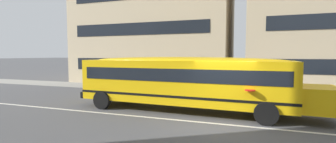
% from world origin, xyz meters
% --- Properties ---
extents(ground_plane, '(400.00, 400.00, 0.00)m').
position_xyz_m(ground_plane, '(0.00, 0.00, 0.00)').
color(ground_plane, '#4C4C4F').
extents(sidewalk_far, '(120.00, 3.00, 0.01)m').
position_xyz_m(sidewalk_far, '(0.00, 8.26, 0.01)').
color(sidewalk_far, gray).
rests_on(sidewalk_far, ground_plane).
extents(lane_centreline, '(110.00, 0.16, 0.01)m').
position_xyz_m(lane_centreline, '(0.00, 0.00, 0.00)').
color(lane_centreline, silver).
rests_on(lane_centreline, ground_plane).
extents(school_bus, '(11.99, 3.11, 2.66)m').
position_xyz_m(school_bus, '(-1.95, 1.72, 1.58)').
color(school_bus, yellow).
rests_on(school_bus, ground_plane).
extents(apartment_block_far_left, '(15.58, 12.28, 13.30)m').
position_xyz_m(apartment_block_far_left, '(-8.54, 15.88, 6.65)').
color(apartment_block_far_left, '#C6B28E').
rests_on(apartment_block_far_left, ground_plane).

